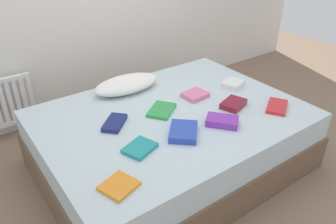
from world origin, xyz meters
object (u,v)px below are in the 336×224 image
object	(u,v)px
textbook_teal	(140,148)
textbook_purple	(222,121)
textbook_navy	(115,123)
textbook_maroon	(233,104)
radiator	(7,102)
bed	(172,140)
textbook_red	(277,107)
textbook_green	(162,110)
textbook_white	(233,84)
textbook_orange	(119,186)
pillow	(127,84)
textbook_pink	(195,95)
textbook_blue	(183,132)

from	to	relation	value
textbook_teal	textbook_purple	size ratio (longest dim) A/B	0.88
textbook_navy	textbook_maroon	distance (m)	0.94
textbook_navy	radiator	bearing A→B (deg)	71.60
bed	textbook_red	size ratio (longest dim) A/B	8.21
textbook_green	textbook_white	bearing A→B (deg)	-36.14
textbook_orange	textbook_green	distance (m)	0.86
textbook_white	textbook_navy	bearing A→B (deg)	158.07
textbook_maroon	textbook_green	size ratio (longest dim) A/B	0.84
textbook_orange	bed	bearing A→B (deg)	16.14
pillow	radiator	bearing A→B (deg)	142.25
textbook_purple	textbook_navy	bearing A→B (deg)	-164.27
textbook_pink	textbook_orange	world-z (taller)	textbook_pink
bed	textbook_white	world-z (taller)	textbook_white
textbook_teal	textbook_maroon	size ratio (longest dim) A/B	0.97
pillow	textbook_teal	size ratio (longest dim) A/B	2.92
textbook_red	textbook_blue	world-z (taller)	textbook_blue
bed	textbook_navy	distance (m)	0.52
textbook_maroon	textbook_purple	size ratio (longest dim) A/B	0.91
textbook_green	textbook_purple	xyz separation A→B (m)	(0.25, -0.40, 0.01)
bed	textbook_blue	world-z (taller)	textbook_blue
textbook_teal	textbook_red	bearing A→B (deg)	-27.96
pillow	textbook_blue	distance (m)	0.82
textbook_blue	textbook_green	xyz separation A→B (m)	(0.06, 0.35, -0.01)
bed	textbook_purple	distance (m)	0.49
textbook_red	textbook_orange	world-z (taller)	textbook_red
bed	textbook_white	xyz separation A→B (m)	(0.71, 0.05, 0.28)
radiator	textbook_red	bearing A→B (deg)	-44.42
textbook_purple	textbook_white	bearing A→B (deg)	88.56
textbook_orange	textbook_navy	bearing A→B (deg)	46.16
textbook_white	radiator	bearing A→B (deg)	125.55
textbook_purple	textbook_blue	bearing A→B (deg)	-139.89
textbook_blue	textbook_green	bearing A→B (deg)	32.65
textbook_pink	textbook_green	world-z (taller)	textbook_pink
textbook_green	textbook_purple	world-z (taller)	textbook_purple
textbook_orange	radiator	bearing A→B (deg)	79.62
textbook_red	textbook_navy	world-z (taller)	textbook_navy
textbook_navy	textbook_green	world-z (taller)	textbook_navy
textbook_navy	textbook_teal	bearing A→B (deg)	-134.74
textbook_red	textbook_pink	bearing A→B (deg)	95.86
textbook_maroon	textbook_white	world-z (taller)	textbook_white
textbook_navy	textbook_pink	xyz separation A→B (m)	(0.75, -0.00, 0.00)
textbook_blue	textbook_green	world-z (taller)	textbook_blue
bed	textbook_orange	size ratio (longest dim) A/B	11.05
textbook_orange	textbook_green	xyz separation A→B (m)	(0.67, 0.55, 0.00)
textbook_teal	textbook_navy	xyz separation A→B (m)	(0.01, 0.36, 0.00)
textbook_orange	textbook_purple	distance (m)	0.93
textbook_maroon	textbook_green	world-z (taller)	textbook_maroon
textbook_pink	textbook_white	xyz separation A→B (m)	(0.40, -0.04, 0.01)
pillow	textbook_maroon	size ratio (longest dim) A/B	2.84
pillow	textbook_teal	xyz separation A→B (m)	(-0.36, -0.80, -0.05)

